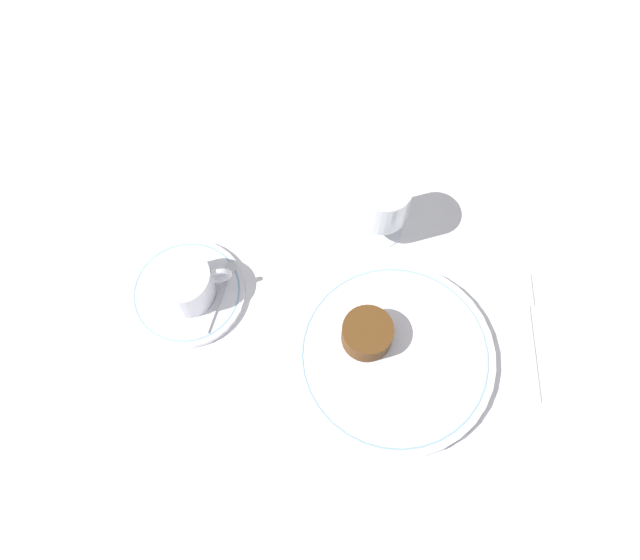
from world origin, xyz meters
TOP-DOWN VIEW (x-y plane):
  - ground_plane at (0.00, 0.00)m, footprint 3.00×3.00m
  - dinner_plate at (0.01, -0.04)m, footprint 0.27×0.27m
  - saucer at (-0.25, 0.11)m, footprint 0.16×0.16m
  - coffee_cup at (-0.25, 0.11)m, footprint 0.10×0.08m
  - spoon at (-0.20, 0.11)m, footprint 0.06×0.10m
  - wine_glass at (0.04, 0.15)m, footprint 0.07×0.07m
  - fork at (0.20, -0.03)m, footprint 0.06×0.18m
  - dessert_cake at (-0.02, -0.01)m, footprint 0.07×0.07m

SIDE VIEW (x-z plane):
  - ground_plane at x=0.00m, z-range 0.00..0.00m
  - fork at x=0.20m, z-range 0.00..0.01m
  - saucer at x=-0.25m, z-range 0.00..0.01m
  - dinner_plate at x=0.01m, z-range 0.00..0.02m
  - spoon at x=-0.20m, z-range 0.01..0.01m
  - dessert_cake at x=-0.02m, z-range 0.01..0.05m
  - coffee_cup at x=-0.25m, z-range 0.01..0.07m
  - wine_glass at x=0.04m, z-range 0.02..0.13m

